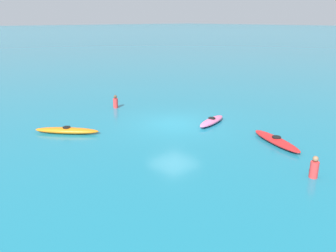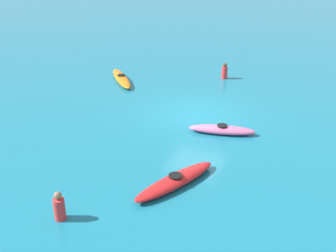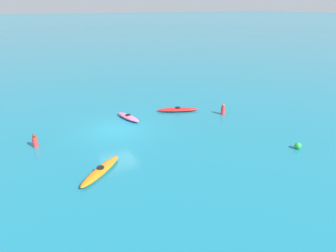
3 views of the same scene
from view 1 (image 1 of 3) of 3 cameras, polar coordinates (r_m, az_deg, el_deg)
ground_plane at (r=19.39m, az=1.00°, el=0.36°), size 600.00×600.00×0.00m
kayak_pink at (r=19.51m, az=7.37°, el=0.82°), size 1.27×2.69×0.37m
kayak_red at (r=17.09m, az=17.76°, el=-2.36°), size 3.32×1.85×0.37m
kayak_orange at (r=18.51m, az=-16.68°, el=-0.73°), size 2.93×2.76×0.37m
person_near_shore at (r=13.97m, az=23.41°, el=-6.54°), size 0.41×0.41×0.88m
person_by_kayaks at (r=23.07m, az=-8.83°, el=3.96°), size 0.39×0.39×0.88m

